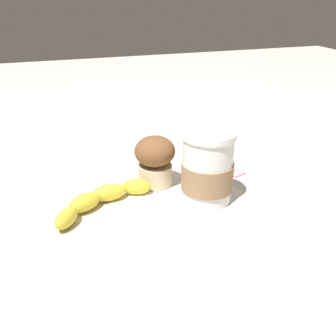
{
  "coord_description": "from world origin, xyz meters",
  "views": [
    {
      "loc": [
        0.21,
        0.63,
        0.37
      ],
      "look_at": [
        0.0,
        0.0,
        0.05
      ],
      "focal_mm": 42.0,
      "sensor_mm": 36.0,
      "label": 1
    }
  ],
  "objects_px": {
    "banana": "(100,199)",
    "muffin": "(155,159)",
    "coffee_cup": "(207,169)",
    "sugar_packet": "(232,171)"
  },
  "relations": [
    {
      "from": "banana",
      "to": "sugar_packet",
      "type": "distance_m",
      "value": 0.3
    },
    {
      "from": "banana",
      "to": "muffin",
      "type": "bearing_deg",
      "value": -156.11
    },
    {
      "from": "muffin",
      "to": "banana",
      "type": "xyz_separation_m",
      "value": [
        0.12,
        0.05,
        -0.04
      ]
    },
    {
      "from": "coffee_cup",
      "to": "muffin",
      "type": "relative_size",
      "value": 1.33
    },
    {
      "from": "coffee_cup",
      "to": "muffin",
      "type": "height_order",
      "value": "coffee_cup"
    },
    {
      "from": "coffee_cup",
      "to": "banana",
      "type": "bearing_deg",
      "value": -9.92
    },
    {
      "from": "coffee_cup",
      "to": "sugar_packet",
      "type": "distance_m",
      "value": 0.14
    },
    {
      "from": "muffin",
      "to": "coffee_cup",
      "type": "bearing_deg",
      "value": 130.03
    },
    {
      "from": "muffin",
      "to": "banana",
      "type": "distance_m",
      "value": 0.14
    },
    {
      "from": "coffee_cup",
      "to": "banana",
      "type": "relative_size",
      "value": 0.69
    }
  ]
}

